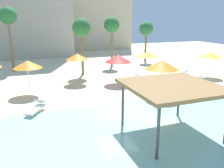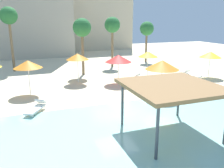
% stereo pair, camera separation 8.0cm
% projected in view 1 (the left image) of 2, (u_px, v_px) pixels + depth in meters
% --- Properties ---
extents(ground_plane, '(80.00, 80.00, 0.00)m').
position_uv_depth(ground_plane, '(117.00, 112.00, 15.32)').
color(ground_plane, beige).
extents(lagoon_water, '(44.00, 13.50, 0.04)m').
position_uv_depth(lagoon_water, '(160.00, 152.00, 10.57)').
color(lagoon_water, '#99D1C6').
rests_on(lagoon_water, ground).
extents(shade_pavilion, '(4.40, 4.40, 2.66)m').
position_uv_depth(shade_pavilion, '(172.00, 88.00, 11.70)').
color(shade_pavilion, '#42474C').
rests_on(shade_pavilion, ground).
extents(beach_umbrella_yellow_0, '(2.17, 2.17, 2.63)m').
position_uv_depth(beach_umbrella_yellow_0, '(210.00, 55.00, 23.98)').
color(beach_umbrella_yellow_0, silver).
rests_on(beach_umbrella_yellow_0, ground).
extents(beach_umbrella_red_1, '(2.41, 2.41, 2.67)m').
position_uv_depth(beach_umbrella_red_1, '(118.00, 58.00, 21.54)').
color(beach_umbrella_red_1, silver).
rests_on(beach_umbrella_red_1, ground).
extents(beach_umbrella_orange_3, '(2.49, 2.49, 2.84)m').
position_uv_depth(beach_umbrella_orange_3, '(162.00, 65.00, 17.64)').
color(beach_umbrella_orange_3, silver).
rests_on(beach_umbrella_orange_3, ground).
extents(beach_umbrella_orange_5, '(2.05, 2.05, 2.76)m').
position_uv_depth(beach_umbrella_orange_5, '(77.00, 57.00, 21.67)').
color(beach_umbrella_orange_5, silver).
rests_on(beach_umbrella_orange_5, ground).
extents(beach_umbrella_orange_6, '(2.19, 2.19, 2.72)m').
position_uv_depth(beach_umbrella_orange_6, '(28.00, 64.00, 18.24)').
color(beach_umbrella_orange_6, silver).
rests_on(beach_umbrella_orange_6, ground).
extents(beach_umbrella_yellow_7, '(1.93, 1.93, 2.74)m').
position_uv_depth(beach_umbrella_yellow_7, '(148.00, 54.00, 23.22)').
color(beach_umbrella_yellow_7, silver).
rests_on(beach_umbrella_yellow_7, ground).
extents(lounge_chair_0, '(1.51, 1.93, 0.74)m').
position_uv_depth(lounge_chair_0, '(36.00, 108.00, 15.11)').
color(lounge_chair_0, white).
rests_on(lounge_chair_0, ground).
extents(lounge_chair_1, '(1.56, 1.90, 0.74)m').
position_uv_depth(lounge_chair_1, '(142.00, 79.00, 22.50)').
color(lounge_chair_1, white).
rests_on(lounge_chair_1, ground).
extents(lounge_chair_2, '(1.17, 1.99, 0.74)m').
position_uv_depth(lounge_chair_2, '(191.00, 74.00, 24.19)').
color(lounge_chair_2, white).
rests_on(lounge_chair_2, ground).
extents(palm_tree_0, '(1.90, 1.90, 5.91)m').
position_uv_depth(palm_tree_0, '(82.00, 29.00, 24.40)').
color(palm_tree_0, brown).
rests_on(palm_tree_0, ground).
extents(palm_tree_1, '(1.90, 1.90, 7.12)m').
position_uv_depth(palm_tree_1, '(8.00, 17.00, 25.72)').
color(palm_tree_1, brown).
rests_on(palm_tree_1, ground).
extents(palm_tree_2, '(1.90, 1.90, 5.51)m').
position_uv_depth(palm_tree_2, '(146.00, 29.00, 32.38)').
color(palm_tree_2, brown).
rests_on(palm_tree_2, ground).
extents(palm_tree_3, '(1.90, 1.90, 6.08)m').
position_uv_depth(palm_tree_3, '(112.00, 26.00, 28.73)').
color(palm_tree_3, brown).
rests_on(palm_tree_3, ground).
extents(hotel_block_1, '(17.21, 11.84, 14.90)m').
position_uv_depth(hotel_block_1, '(82.00, 11.00, 48.24)').
color(hotel_block_1, beige).
rests_on(hotel_block_1, ground).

